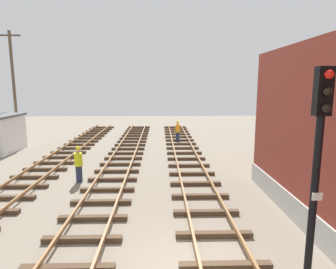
{
  "coord_description": "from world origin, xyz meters",
  "views": [
    {
      "loc": [
        -0.77,
        -6.96,
        4.85
      ],
      "look_at": [
        -0.3,
        10.16,
        1.95
      ],
      "focal_mm": 30.78,
      "sensor_mm": 36.0,
      "label": 1
    }
  ],
  "objects": [
    {
      "name": "track_near_building",
      "position": [
        0.96,
        -0.0,
        0.13
      ],
      "size": [
        2.5,
        54.36,
        0.32
      ],
      "color": "#4C3826",
      "rests_on": "ground"
    },
    {
      "name": "utility_pole_far",
      "position": [
        -13.18,
        18.15,
        4.88
      ],
      "size": [
        1.8,
        0.24,
        9.37
      ],
      "color": "brown",
      "rests_on": "ground"
    },
    {
      "name": "signal_mast",
      "position": [
        2.89,
        -0.56,
        3.32
      ],
      "size": [
        0.36,
        0.4,
        5.28
      ],
      "color": "black",
      "rests_on": "ground"
    },
    {
      "name": "track_worker_foreground",
      "position": [
        -4.92,
        7.29,
        0.93
      ],
      "size": [
        0.4,
        0.4,
        1.87
      ],
      "color": "#262D4C",
      "rests_on": "ground"
    },
    {
      "name": "track_worker_distant",
      "position": [
        0.77,
        17.92,
        0.93
      ],
      "size": [
        0.4,
        0.4,
        1.87
      ],
      "color": "#262D4C",
      "rests_on": "ground"
    },
    {
      "name": "track_centre",
      "position": [
        -3.23,
        0.0,
        0.13
      ],
      "size": [
        2.5,
        54.36,
        0.32
      ],
      "color": "#4C3826",
      "rests_on": "ground"
    }
  ]
}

